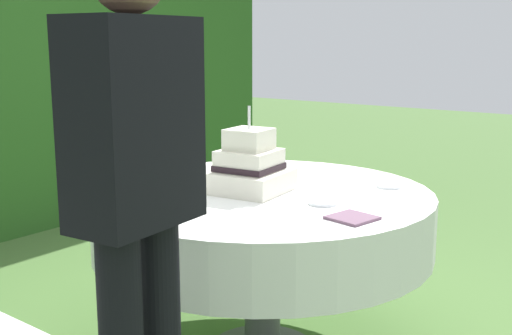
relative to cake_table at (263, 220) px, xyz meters
name	(u,v)px	position (x,y,z in m)	size (l,w,h in m)	color
cake_table	(263,220)	(0.00, 0.00, 0.00)	(1.41, 1.41, 0.72)	#4C4C51
wedding_cake	(249,168)	(-0.04, 0.04, 0.22)	(0.33, 0.33, 0.35)	silver
serving_plate_near	(389,186)	(0.38, -0.39, 0.13)	(0.11, 0.11, 0.01)	white
serving_plate_far	(323,203)	(-0.04, -0.31, 0.13)	(0.11, 0.11, 0.01)	white
serving_plate_left	(156,192)	(-0.30, 0.31, 0.13)	(0.15, 0.15, 0.01)	white
napkin_stack	(352,218)	(-0.16, -0.50, 0.13)	(0.15, 0.15, 0.01)	#6B4C60
standing_person	(136,196)	(-0.94, -0.28, 0.33)	(0.38, 0.23, 1.60)	black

